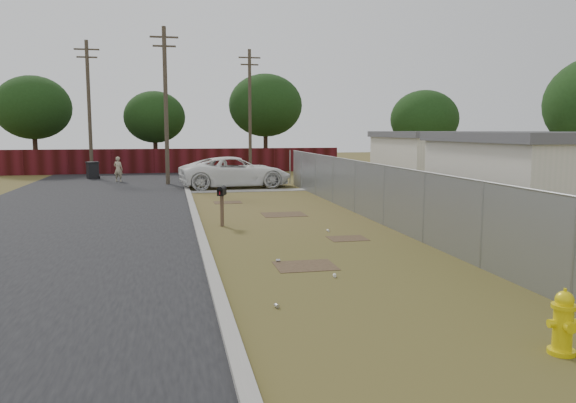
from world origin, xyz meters
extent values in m
plane|color=brown|center=(0.00, 0.00, 0.00)|extent=(120.00, 120.00, 0.00)
cube|color=black|center=(-7.50, 8.00, 0.01)|extent=(9.00, 60.00, 0.02)
cube|color=#A5A199|center=(-3.00, 8.00, 0.06)|extent=(0.25, 60.00, 0.12)
cube|color=#A5A199|center=(0.00, 11.50, 0.01)|extent=(6.20, 1.00, 0.03)
cylinder|color=gray|center=(3.10, -9.00, 1.00)|extent=(0.06, 0.06, 2.00)
cylinder|color=gray|center=(3.10, -6.00, 1.00)|extent=(0.06, 0.06, 2.00)
cylinder|color=gray|center=(3.10, -3.00, 1.00)|extent=(0.06, 0.06, 2.00)
cylinder|color=gray|center=(3.10, 0.00, 1.00)|extent=(0.06, 0.06, 2.00)
cylinder|color=gray|center=(3.10, 3.00, 1.00)|extent=(0.06, 0.06, 2.00)
cylinder|color=gray|center=(3.10, 6.00, 1.00)|extent=(0.06, 0.06, 2.00)
cylinder|color=gray|center=(3.10, 9.00, 1.00)|extent=(0.06, 0.06, 2.00)
cylinder|color=gray|center=(3.10, 12.00, 1.00)|extent=(0.06, 0.06, 2.00)
cylinder|color=gray|center=(3.10, 15.00, 1.00)|extent=(0.06, 0.06, 2.00)
cylinder|color=gray|center=(3.10, 1.00, 2.00)|extent=(0.04, 26.00, 0.04)
cube|color=slate|center=(3.10, 1.00, 1.00)|extent=(0.01, 26.00, 2.00)
cube|color=black|center=(3.16, 1.00, 0.30)|extent=(0.03, 26.00, 0.60)
cube|color=#4E1016|center=(-6.00, 25.00, 0.90)|extent=(30.00, 0.12, 1.80)
cylinder|color=#4C4032|center=(-4.00, 16.00, 4.50)|extent=(0.24, 0.24, 9.00)
cube|color=#4C4032|center=(-4.00, 16.00, 8.40)|extent=(1.60, 0.10, 0.10)
cube|color=#4C4032|center=(-4.00, 16.00, 7.90)|extent=(1.30, 0.10, 0.10)
cylinder|color=#4C4032|center=(-9.00, 22.00, 4.50)|extent=(0.24, 0.24, 9.00)
cube|color=#4C4032|center=(-9.00, 22.00, 8.40)|extent=(1.60, 0.10, 0.10)
cube|color=#4C4032|center=(-9.00, 22.00, 7.90)|extent=(1.30, 0.10, 0.10)
cylinder|color=#4C4032|center=(2.00, 24.00, 4.50)|extent=(0.24, 0.24, 9.00)
cube|color=#4C4032|center=(2.00, 24.00, 8.40)|extent=(1.60, 0.10, 0.10)
cube|color=#4C4032|center=(2.00, 24.00, 7.90)|extent=(1.30, 0.10, 0.10)
cube|color=beige|center=(10.50, 9.00, 1.40)|extent=(7.00, 6.00, 2.80)
cube|color=#535258|center=(10.50, 9.00, 2.95)|extent=(7.28, 6.24, 0.30)
cylinder|color=#362318|center=(-14.00, 29.00, 1.65)|extent=(0.36, 0.36, 3.30)
ellipsoid|color=black|center=(-14.00, 29.00, 4.88)|extent=(5.70, 5.70, 4.84)
cylinder|color=#362318|center=(-5.00, 30.00, 1.43)|extent=(0.36, 0.36, 2.86)
ellipsoid|color=black|center=(-5.00, 30.00, 4.23)|extent=(4.94, 4.94, 4.20)
cylinder|color=#362318|center=(4.00, 29.00, 1.76)|extent=(0.36, 0.36, 3.52)
ellipsoid|color=black|center=(4.00, 29.00, 5.20)|extent=(6.08, 6.08, 5.17)
cylinder|color=#362318|center=(13.00, 18.00, 1.32)|extent=(0.36, 0.36, 2.64)
ellipsoid|color=black|center=(13.00, 18.00, 3.90)|extent=(4.56, 4.56, 3.88)
cylinder|color=yellow|center=(1.54, -10.79, 0.03)|extent=(0.43, 0.43, 0.07)
cylinder|color=yellow|center=(1.54, -10.79, 0.37)|extent=(0.30, 0.30, 0.65)
cylinder|color=yellow|center=(1.54, -10.79, 0.70)|extent=(0.39, 0.39, 0.06)
sphere|color=yellow|center=(1.54, -10.79, 0.79)|extent=(0.29, 0.29, 0.26)
cylinder|color=yellow|center=(1.54, -10.79, 0.92)|extent=(0.05, 0.05, 0.07)
cylinder|color=yellow|center=(1.39, -10.76, 0.45)|extent=(0.13, 0.14, 0.12)
cylinder|color=yellow|center=(1.70, -10.81, 0.45)|extent=(0.13, 0.14, 0.12)
cylinder|color=yellow|center=(1.52, -10.94, 0.45)|extent=(0.17, 0.16, 0.16)
cube|color=brown|center=(-2.20, 0.93, 0.55)|extent=(0.13, 0.13, 1.10)
cube|color=black|center=(-2.20, 0.93, 1.13)|extent=(0.36, 0.56, 0.20)
cylinder|color=black|center=(-2.20, 0.93, 1.23)|extent=(0.36, 0.56, 0.20)
cube|color=#A60B1B|center=(-2.29, 0.66, 1.13)|extent=(0.03, 0.05, 0.11)
imported|color=white|center=(-0.32, 13.46, 0.85)|extent=(6.41, 3.48, 1.70)
imported|color=tan|center=(-6.98, 18.36, 0.78)|extent=(0.67, 0.56, 1.56)
cube|color=black|center=(-8.81, 20.86, 0.53)|extent=(0.85, 0.85, 1.05)
cube|color=black|center=(-8.81, 20.86, 1.08)|extent=(0.93, 0.93, 0.09)
cylinder|color=black|center=(-8.39, 20.67, 0.11)|extent=(0.13, 0.22, 0.22)
cylinder|color=silver|center=(-0.42, -6.10, 0.04)|extent=(0.09, 0.11, 0.07)
cylinder|color=#ADADB2|center=(-1.35, -4.47, 0.04)|extent=(0.11, 0.08, 0.07)
cylinder|color=silver|center=(0.95, -0.79, 0.04)|extent=(0.08, 0.11, 0.07)
cylinder|color=#ADADB2|center=(-2.03, -7.92, 0.04)|extent=(0.09, 0.11, 0.07)
camera|label=1|loc=(-3.82, -17.45, 3.15)|focal=35.00mm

